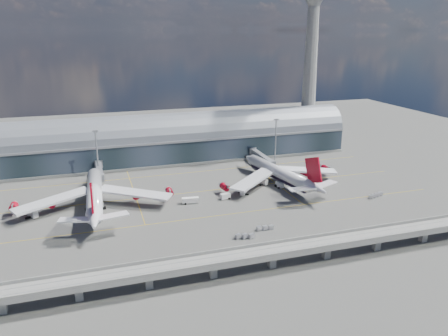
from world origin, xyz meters
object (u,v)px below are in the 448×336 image
object	(u,v)px
cargo_train_0	(265,228)
cargo_train_2	(376,195)
floodlight_mast_left	(97,153)
service_truck_5	(262,181)
control_tower	(310,67)
service_truck_4	(279,185)
airliner_left	(94,195)
floodlight_mast_right	(276,139)
service_truck_3	(243,192)
airliner_right	(280,174)
service_truck_2	(190,200)
service_truck_1	(225,196)
service_truck_0	(32,213)
cargo_train_1	(245,236)

from	to	relation	value
cargo_train_0	cargo_train_2	world-z (taller)	cargo_train_0
floodlight_mast_left	service_truck_5	xyz separation A→B (m)	(77.76, -34.36, -12.17)
control_tower	service_truck_4	xyz separation A→B (m)	(-50.93, -69.21, -50.36)
airliner_left	service_truck_4	distance (m)	87.48
floodlight_mast_right	service_truck_3	world-z (taller)	floodlight_mast_right
floodlight_mast_right	service_truck_4	world-z (taller)	floodlight_mast_right
airliner_right	service_truck_2	world-z (taller)	airliner_right
cargo_train_2	control_tower	bearing A→B (deg)	8.72
service_truck_1	service_truck_2	bearing A→B (deg)	78.10
service_truck_2	service_truck_4	xyz separation A→B (m)	(46.69, 6.98, -0.13)
service_truck_0	cargo_train_0	bearing A→B (deg)	-58.00
service_truck_1	service_truck_0	bearing A→B (deg)	73.55
cargo_train_2	floodlight_mast_right	bearing A→B (deg)	34.69
floodlight_mast_right	service_truck_1	distance (m)	67.73
service_truck_5	cargo_train_1	bearing A→B (deg)	-145.61
floodlight_mast_right	service_truck_1	bearing A→B (deg)	-133.88
service_truck_0	floodlight_mast_right	bearing A→B (deg)	-14.57
control_tower	cargo_train_2	size ratio (longest dim) A/B	11.19
service_truck_1	service_truck_2	distance (m)	16.45
floodlight_mast_left	service_truck_1	size ratio (longest dim) A/B	5.20
floodlight_mast_left	cargo_train_2	size ratio (longest dim) A/B	2.79
control_tower	service_truck_4	distance (m)	99.60
airliner_right	cargo_train_0	xyz separation A→B (m)	(-27.55, -46.35, -4.75)
airliner_right	cargo_train_2	bearing A→B (deg)	-50.44
service_truck_2	service_truck_5	bearing A→B (deg)	-64.63
cargo_train_1	service_truck_3	bearing A→B (deg)	-34.60
airliner_left	service_truck_0	xyz separation A→B (m)	(-25.54, -0.70, -4.80)
floodlight_mast_right	cargo_train_1	size ratio (longest dim) A/B	3.42
service_truck_1	cargo_train_1	bearing A→B (deg)	160.08
floodlight_mast_right	cargo_train_0	world-z (taller)	floodlight_mast_right
service_truck_2	service_truck_5	world-z (taller)	service_truck_5
service_truck_3	cargo_train_2	bearing A→B (deg)	12.29
service_truck_5	control_tower	bearing A→B (deg)	20.32
service_truck_0	service_truck_2	distance (m)	66.44
service_truck_4	floodlight_mast_right	bearing A→B (deg)	54.65
control_tower	cargo_train_2	bearing A→B (deg)	-98.19
floodlight_mast_right	service_truck_5	size ratio (longest dim) A/B	4.07
airliner_right	cargo_train_0	distance (m)	54.12
service_truck_5	service_truck_4	bearing A→B (deg)	-74.48
floodlight_mast_left	airliner_right	distance (m)	94.24
service_truck_0	service_truck_3	bearing A→B (deg)	-34.27
floodlight_mast_left	service_truck_4	xyz separation A→B (m)	(84.07, -41.21, -12.35)
floodlight_mast_left	cargo_train_1	world-z (taller)	floodlight_mast_left
airliner_left	cargo_train_2	size ratio (longest dim) A/B	7.83
service_truck_2	service_truck_4	distance (m)	47.21
service_truck_2	control_tower	bearing A→B (deg)	-45.57
airliner_left	service_truck_3	world-z (taller)	airliner_left
service_truck_2	cargo_train_0	world-z (taller)	service_truck_2
control_tower	floodlight_mast_left	distance (m)	143.01
floodlight_mast_left	airliner_left	xyz separation A→B (m)	(-3.26, -41.67, -7.35)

